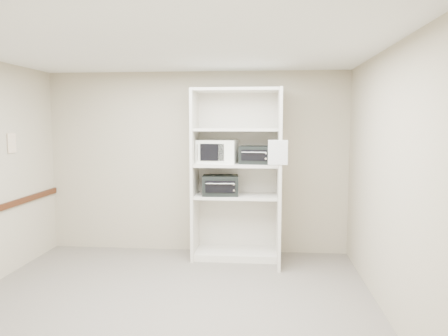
# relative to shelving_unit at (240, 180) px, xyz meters

# --- Properties ---
(floor) EXTENTS (4.50, 4.00, 0.01)m
(floor) POSITION_rel_shelving_unit_xyz_m (-0.67, -1.70, -1.13)
(floor) COLOR slate
(floor) RESTS_ON ground
(ceiling) EXTENTS (4.50, 4.00, 0.01)m
(ceiling) POSITION_rel_shelving_unit_xyz_m (-0.67, -1.70, 1.57)
(ceiling) COLOR white
(wall_back) EXTENTS (4.50, 0.02, 2.70)m
(wall_back) POSITION_rel_shelving_unit_xyz_m (-0.67, 0.30, 0.22)
(wall_back) COLOR tan
(wall_back) RESTS_ON ground
(wall_front) EXTENTS (4.50, 0.02, 2.70)m
(wall_front) POSITION_rel_shelving_unit_xyz_m (-0.67, -3.70, 0.22)
(wall_front) COLOR tan
(wall_front) RESTS_ON ground
(wall_right) EXTENTS (0.02, 4.00, 2.70)m
(wall_right) POSITION_rel_shelving_unit_xyz_m (1.58, -1.70, 0.22)
(wall_right) COLOR tan
(wall_right) RESTS_ON ground
(shelving_unit) EXTENTS (1.24, 0.92, 2.42)m
(shelving_unit) POSITION_rel_shelving_unit_xyz_m (0.00, 0.00, 0.00)
(shelving_unit) COLOR silver
(shelving_unit) RESTS_ON floor
(microwave) EXTENTS (0.59, 0.47, 0.33)m
(microwave) POSITION_rel_shelving_unit_xyz_m (-0.32, 0.05, 0.40)
(microwave) COLOR white
(microwave) RESTS_ON shelving_unit
(toaster_oven_upper) EXTENTS (0.47, 0.37, 0.25)m
(toaster_oven_upper) POSITION_rel_shelving_unit_xyz_m (0.23, -0.02, 0.36)
(toaster_oven_upper) COLOR black
(toaster_oven_upper) RESTS_ON shelving_unit
(toaster_oven_lower) EXTENTS (0.53, 0.41, 0.28)m
(toaster_oven_lower) POSITION_rel_shelving_unit_xyz_m (-0.27, -0.05, -0.07)
(toaster_oven_lower) COLOR black
(toaster_oven_lower) RESTS_ON shelving_unit
(paper_sign) EXTENTS (0.24, 0.03, 0.31)m
(paper_sign) POSITION_rel_shelving_unit_xyz_m (0.52, -0.63, 0.44)
(paper_sign) COLOR white
(paper_sign) RESTS_ON shelving_unit
(wall_poster) EXTENTS (0.01, 0.18, 0.26)m
(wall_poster) POSITION_rel_shelving_unit_xyz_m (-2.90, -0.82, 0.55)
(wall_poster) COLOR silver
(wall_poster) RESTS_ON wall_left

